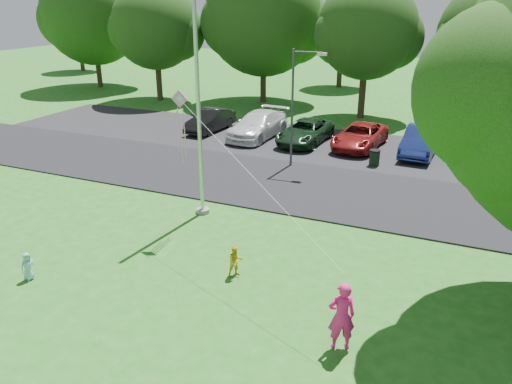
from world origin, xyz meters
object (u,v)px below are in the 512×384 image
at_px(trash_can, 374,158).
at_px(street_lamp, 297,98).
at_px(child_blue, 28,266).
at_px(woman, 342,316).
at_px(child_yellow, 236,261).
at_px(flagpole, 198,102).
at_px(kite, 184,116).

bearing_deg(trash_can, street_lamp, -156.13).
xyz_separation_m(trash_can, child_blue, (-7.00, -14.10, 0.01)).
relative_size(woman, child_yellow, 1.84).
height_order(flagpole, street_lamp, flagpole).
bearing_deg(kite, child_blue, -123.32).
height_order(street_lamp, trash_can, street_lamp).
xyz_separation_m(trash_can, woman, (1.88, -13.47, 0.45)).
bearing_deg(child_blue, child_yellow, -47.65).
distance_m(child_yellow, child_blue, 5.89).
distance_m(woman, child_yellow, 4.06).
height_order(flagpole, kite, flagpole).
distance_m(flagpole, trash_can, 10.05).
bearing_deg(child_blue, flagpole, -3.18).
bearing_deg(flagpole, woman, -39.40).
bearing_deg(woman, trash_can, -109.94).
height_order(child_yellow, kite, kite).
bearing_deg(child_yellow, kite, 99.43).
relative_size(flagpole, street_lamp, 1.85).
bearing_deg(woman, flagpole, -67.29).
bearing_deg(street_lamp, kite, -100.69).
relative_size(trash_can, child_yellow, 0.87).
distance_m(child_blue, kite, 6.32).
height_order(child_yellow, child_blue, child_yellow).
xyz_separation_m(street_lamp, child_blue, (-3.58, -12.58, -2.84)).
height_order(woman, child_blue, woman).
height_order(trash_can, child_blue, child_blue).
bearing_deg(child_yellow, trash_can, 36.79).
xyz_separation_m(flagpole, child_yellow, (3.09, -3.57, -3.70)).
xyz_separation_m(woman, kite, (-6.24, 3.82, 3.18)).
bearing_deg(child_yellow, flagpole, 85.97).
distance_m(trash_can, woman, 13.60).
bearing_deg(flagpole, trash_can, 59.17).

